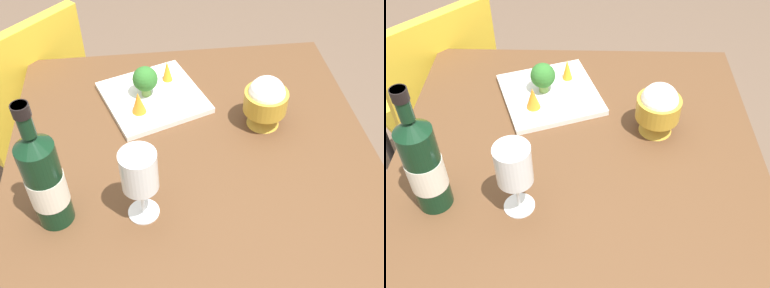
# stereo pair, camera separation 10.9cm
# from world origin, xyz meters

# --- Properties ---
(dining_table) EXTENTS (0.90, 0.90, 0.74)m
(dining_table) POSITION_xyz_m (0.00, 0.00, 0.65)
(dining_table) COLOR brown
(dining_table) RESTS_ON ground_plane
(chair_near_window) EXTENTS (0.57, 0.57, 0.85)m
(chair_near_window) POSITION_xyz_m (0.50, 0.51, 0.53)
(chair_near_window) COLOR gold
(chair_near_window) RESTS_ON ground_plane
(wine_bottle) EXTENTS (0.08, 0.08, 0.31)m
(wine_bottle) POSITION_xyz_m (-0.16, 0.31, 0.86)
(wine_bottle) COLOR black
(wine_bottle) RESTS_ON dining_table
(wine_glass) EXTENTS (0.08, 0.08, 0.18)m
(wine_glass) POSITION_xyz_m (-0.17, 0.12, 0.86)
(wine_glass) COLOR white
(wine_glass) RESTS_ON dining_table
(rice_bowl) EXTENTS (0.11, 0.11, 0.14)m
(rice_bowl) POSITION_xyz_m (0.09, -0.20, 0.81)
(rice_bowl) COLOR gold
(rice_bowl) RESTS_ON dining_table
(serving_plate) EXTENTS (0.32, 0.32, 0.02)m
(serving_plate) POSITION_xyz_m (0.22, 0.08, 0.74)
(serving_plate) COLOR white
(serving_plate) RESTS_ON dining_table
(broccoli_floret) EXTENTS (0.07, 0.07, 0.09)m
(broccoli_floret) POSITION_xyz_m (0.22, 0.10, 0.80)
(broccoli_floret) COLOR #729E4C
(broccoli_floret) RESTS_ON serving_plate
(carrot_garnish_left) EXTENTS (0.04, 0.04, 0.06)m
(carrot_garnish_left) POSITION_xyz_m (0.15, 0.12, 0.78)
(carrot_garnish_left) COLOR orange
(carrot_garnish_left) RESTS_ON serving_plate
(carrot_garnish_right) EXTENTS (0.03, 0.03, 0.06)m
(carrot_garnish_right) POSITION_xyz_m (0.28, 0.04, 0.78)
(carrot_garnish_right) COLOR orange
(carrot_garnish_right) RESTS_ON serving_plate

